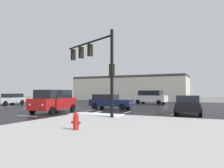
# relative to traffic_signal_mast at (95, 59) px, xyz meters

# --- Properties ---
(ground_plane) EXTENTS (120.00, 120.00, 0.00)m
(ground_plane) POSITION_rel_traffic_signal_mast_xyz_m (-4.96, 4.06, -4.34)
(ground_plane) COLOR slate
(road_asphalt) EXTENTS (44.00, 44.00, 0.02)m
(road_asphalt) POSITION_rel_traffic_signal_mast_xyz_m (-4.96, 4.06, -4.33)
(road_asphalt) COLOR black
(road_asphalt) RESTS_ON ground_plane
(sidewalk_corner) EXTENTS (18.00, 18.00, 0.14)m
(sidewalk_corner) POSITION_rel_traffic_signal_mast_xyz_m (7.04, -7.94, -4.27)
(sidewalk_corner) COLOR #B2B2AD
(sidewalk_corner) RESTS_ON ground_plane
(snow_strip_curbside) EXTENTS (4.00, 1.60, 0.06)m
(snow_strip_curbside) POSITION_rel_traffic_signal_mast_xyz_m (0.04, 0.06, -4.17)
(snow_strip_curbside) COLOR white
(snow_strip_curbside) RESTS_ON sidewalk_corner
(lane_markings) EXTENTS (36.15, 36.15, 0.01)m
(lane_markings) POSITION_rel_traffic_signal_mast_xyz_m (-3.76, 2.68, -4.32)
(lane_markings) COLOR silver
(lane_markings) RESTS_ON road_asphalt
(traffic_signal_mast) EXTENTS (5.66, 2.89, 6.05)m
(traffic_signal_mast) POSITION_rel_traffic_signal_mast_xyz_m (0.00, 0.00, 0.00)
(traffic_signal_mast) COLOR black
(traffic_signal_mast) RESTS_ON sidewalk_corner
(fire_hydrant) EXTENTS (0.48, 0.26, 0.79)m
(fire_hydrant) POSITION_rel_traffic_signal_mast_xyz_m (2.36, -5.87, -3.81)
(fire_hydrant) COLOR red
(fire_hydrant) RESTS_ON sidewalk_corner
(strip_building_background) EXTENTS (24.25, 8.00, 5.17)m
(strip_building_background) POSITION_rel_traffic_signal_mast_xyz_m (-8.53, 30.02, -1.76)
(strip_building_background) COLOR beige
(strip_building_background) RESTS_ON ground_plane
(sedan_navy) EXTENTS (4.63, 2.25, 1.58)m
(sedan_navy) POSITION_rel_traffic_signal_mast_xyz_m (-1.95, 6.57, -3.49)
(sedan_navy) COLOR #141E47
(sedan_navy) RESTS_ON road_asphalt
(sedan_silver) EXTENTS (2.42, 4.68, 1.58)m
(sedan_silver) POSITION_rel_traffic_signal_mast_xyz_m (-17.72, 6.94, -3.49)
(sedan_silver) COLOR #B7BABF
(sedan_silver) RESTS_ON road_asphalt
(suv_red) EXTENTS (2.53, 4.97, 2.03)m
(suv_red) POSITION_rel_traffic_signal_mast_xyz_m (-4.95, 1.14, -3.25)
(suv_red) COLOR #B21919
(suv_red) RESTS_ON road_asphalt
(suv_white) EXTENTS (4.99, 2.59, 2.03)m
(suv_white) POSITION_rel_traffic_signal_mast_xyz_m (-0.56, 17.77, -3.25)
(suv_white) COLOR white
(suv_white) RESTS_ON road_asphalt
(sedan_black) EXTENTS (2.35, 4.66, 1.58)m
(sedan_black) POSITION_rel_traffic_signal_mast_xyz_m (6.19, 4.51, -3.49)
(sedan_black) COLOR black
(sedan_black) RESTS_ON road_asphalt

